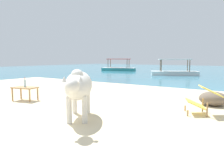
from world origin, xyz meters
TOP-DOWN VIEW (x-y plane):
  - sand_beach at (0.00, 0.00)m, footprint 18.00×14.00m
  - water_surface at (0.00, 22.00)m, footprint 60.00×36.00m
  - cow at (0.92, 0.78)m, footprint 1.48×1.79m
  - low_bench_table at (-1.95, 1.38)m, footprint 0.84×0.60m
  - bottle at (-1.99, 1.41)m, footprint 0.07×0.07m
  - deck_chair_far at (3.07, 2.72)m, footprint 0.91×0.79m
  - shore_rock_large at (-3.15, 5.35)m, footprint 0.66×0.55m
  - shore_rock_medium at (3.09, 3.91)m, footprint 0.85×0.79m
  - boat_teal at (-8.96, 17.53)m, footprint 3.84×2.03m
  - boat_white at (-1.74, 14.63)m, footprint 3.78×2.75m

SIDE VIEW (x-z plane):
  - water_surface at x=0.00m, z-range -0.01..0.01m
  - sand_beach at x=0.00m, z-range 0.00..0.04m
  - shore_rock_medium at x=3.09m, z-range 0.04..0.43m
  - shore_rock_large at x=-3.15m, z-range 0.04..0.49m
  - boat_teal at x=-8.96m, z-range -0.35..0.94m
  - boat_white at x=-1.74m, z-range -0.35..0.94m
  - low_bench_table at x=-1.95m, z-range 0.18..0.60m
  - deck_chair_far at x=3.07m, z-range 0.08..0.77m
  - bottle at x=-1.99m, z-range 0.43..0.73m
  - cow at x=0.92m, z-range 0.22..1.31m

